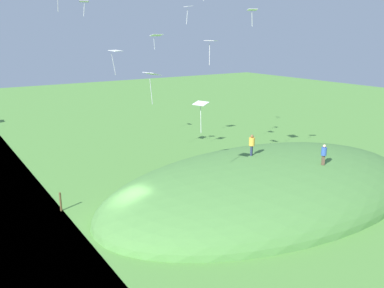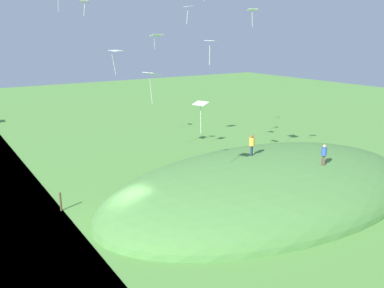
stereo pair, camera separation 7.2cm
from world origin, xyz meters
TOP-DOWN VIEW (x-y plane):
  - ground_plane at (0.00, 0.00)m, footprint 160.00×160.00m
  - grass_hill at (11.34, -1.64)m, footprint 28.40×16.18m
  - person_watching_kites at (10.19, -0.81)m, footprint 0.62×0.62m
  - person_with_child at (13.55, -4.88)m, footprint 0.53×0.53m
  - kite_1 at (2.07, -0.21)m, footprint 0.95×1.19m
  - kite_4 at (8.47, 2.26)m, footprint 0.91×1.08m
  - kite_5 at (4.10, 10.20)m, footprint 1.37×1.24m
  - kite_6 at (9.48, 12.73)m, footprint 1.18×0.81m
  - kite_7 at (4.07, -2.76)m, footprint 0.85×1.03m
  - kite_8 at (0.87, 8.14)m, footprint 0.80×0.68m
  - kite_11 at (8.85, 6.03)m, footprint 0.53×0.74m
  - kite_12 at (12.19, 1.94)m, footprint 0.91×0.79m
  - mooring_post at (-3.28, 3.77)m, footprint 0.14×0.14m

SIDE VIEW (x-z plane):
  - ground_plane at x=0.00m, z-range 0.00..0.00m
  - grass_hill at x=11.34m, z-range -3.00..3.00m
  - mooring_post at x=-3.28m, z-range 0.00..1.36m
  - person_with_child at x=13.55m, z-range 2.90..4.46m
  - person_watching_kites at x=10.19m, z-range 3.18..4.83m
  - kite_7 at x=4.07m, z-range 6.71..8.75m
  - kite_1 at x=2.07m, z-range 8.47..10.48m
  - kite_5 at x=4.10m, z-range 9.48..11.61m
  - kite_4 at x=8.47m, z-range 10.50..12.35m
  - kite_6 at x=9.48m, z-range 11.16..12.62m
  - kite_12 at x=12.19m, z-range 13.12..14.44m
  - kite_11 at x=8.85m, z-range 13.38..14.83m
  - kite_8 at x=0.87m, z-range 13.76..14.88m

